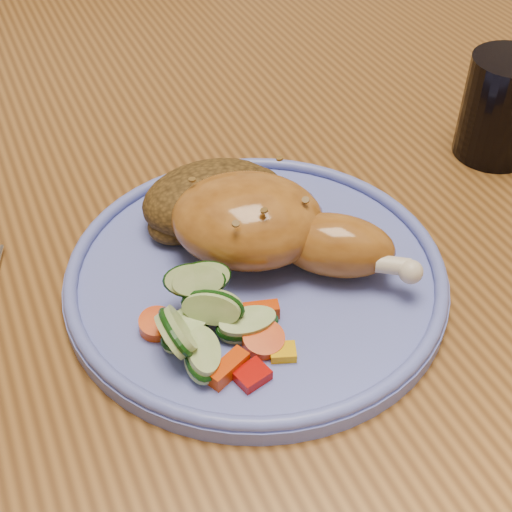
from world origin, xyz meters
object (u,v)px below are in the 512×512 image
at_px(plate, 256,277).
at_px(drinking_glass, 502,108).
at_px(dining_table, 290,229).
at_px(chair_far, 129,93).

distance_m(plate, drinking_glass, 0.28).
height_order(dining_table, plate, plate).
bearing_deg(chair_far, plate, -97.25).
relative_size(chair_far, plate, 3.27).
bearing_deg(plate, dining_table, 54.01).
bearing_deg(dining_table, plate, -125.99).
height_order(plate, drinking_glass, drinking_glass).
bearing_deg(chair_far, drinking_glass, -76.10).
distance_m(chair_far, drinking_glass, 0.77).
relative_size(dining_table, drinking_glass, 15.13).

